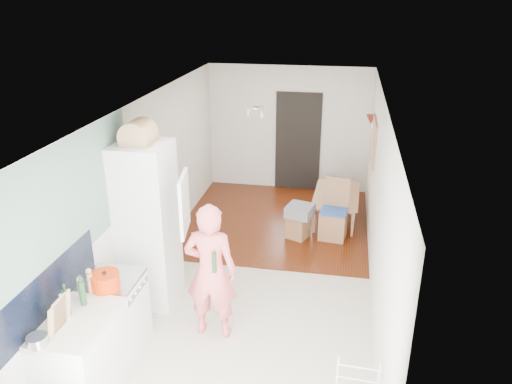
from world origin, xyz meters
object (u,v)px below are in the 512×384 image
(dining_table, at_px, (337,209))
(stool, at_px, (298,226))
(person, at_px, (210,260))
(dining_chair, at_px, (334,210))

(dining_table, bearing_deg, stool, 145.10)
(person, distance_m, dining_table, 3.80)
(person, xyz_separation_m, dining_chair, (1.32, 2.74, -0.50))
(dining_chair, bearing_deg, stool, -162.94)
(dining_chair, bearing_deg, dining_table, 93.93)
(dining_table, bearing_deg, dining_chair, 178.46)
(person, xyz_separation_m, stool, (0.75, 2.64, -0.79))
(dining_table, distance_m, stool, 1.02)
(dining_table, xyz_separation_m, stool, (-0.61, -0.82, -0.00))
(dining_chair, xyz_separation_m, stool, (-0.57, -0.10, -0.29))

